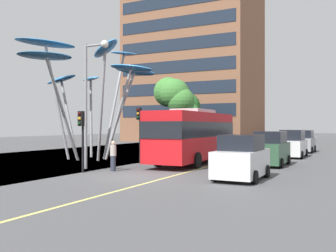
{
  "coord_description": "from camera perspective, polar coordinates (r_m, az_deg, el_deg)",
  "views": [
    {
      "loc": [
        9.97,
        -15.99,
        2.53
      ],
      "look_at": [
        -1.37,
        6.41,
        2.5
      ],
      "focal_mm": 40.48,
      "sensor_mm": 36.0,
      "label": 1
    }
  ],
  "objects": [
    {
      "name": "red_bus",
      "position": [
        25.37,
        3.88,
        -1.19
      ],
      "size": [
        3.03,
        10.12,
        3.61
      ],
      "color": "red",
      "rests_on": "ground"
    },
    {
      "name": "pedestrian",
      "position": [
        21.26,
        -8.26,
        -4.48
      ],
      "size": [
        0.34,
        0.34,
        1.68
      ],
      "color": "#2D3342",
      "rests_on": "ground"
    },
    {
      "name": "traffic_light_kerb_near",
      "position": [
        20.76,
        -12.89,
        -0.29
      ],
      "size": [
        0.28,
        0.42,
        3.3
      ],
      "color": "black",
      "rests_on": "ground"
    },
    {
      "name": "traffic_light_kerb_far",
      "position": [
        25.19,
        -4.34,
        0.43
      ],
      "size": [
        0.28,
        0.42,
        3.72
      ],
      "color": "black",
      "rests_on": "ground"
    },
    {
      "name": "car_side_street",
      "position": [
        38.19,
        19.72,
        -2.26
      ],
      "size": [
        1.95,
        4.18,
        2.09
      ],
      "color": "gray",
      "rests_on": "ground"
    },
    {
      "name": "tree_pavement_near",
      "position": [
        42.34,
        1.01,
        4.69
      ],
      "size": [
        5.13,
        4.16,
        8.02
      ],
      "color": "brown",
      "rests_on": "ground"
    },
    {
      "name": "car_parked_far",
      "position": [
        31.81,
        18.22,
        -2.66
      ],
      "size": [
        1.98,
        4.38,
        2.19
      ],
      "color": "silver",
      "rests_on": "ground"
    },
    {
      "name": "leaf_sculpture",
      "position": [
        29.38,
        -11.55,
        8.19
      ],
      "size": [
        10.75,
        12.05,
        9.15
      ],
      "color": "#9EA0A5",
      "rests_on": "ground"
    },
    {
      "name": "tree_pavement_far",
      "position": [
        49.59,
        2.55,
        2.71
      ],
      "size": [
        4.41,
        4.72,
        7.16
      ],
      "color": "brown",
      "rests_on": "ground"
    },
    {
      "name": "backdrop_building",
      "position": [
        64.25,
        4.08,
        9.57
      ],
      "size": [
        19.85,
        15.2,
        26.26
      ],
      "color": "brown",
      "rests_on": "ground"
    },
    {
      "name": "street_lamp",
      "position": [
        22.57,
        -11.54,
        5.69
      ],
      "size": [
        1.68,
        0.44,
        7.4
      ],
      "color": "gray",
      "rests_on": "ground"
    },
    {
      "name": "car_parked_near",
      "position": [
        18.17,
        11.01,
        -4.81
      ],
      "size": [
        2.04,
        3.87,
        2.1
      ],
      "color": "silver",
      "rests_on": "ground"
    },
    {
      "name": "ground",
      "position": [
        19.4,
        -6.89,
        -7.57
      ],
      "size": [
        120.0,
        240.0,
        0.1
      ],
      "color": "#4C4C4F"
    },
    {
      "name": "traffic_light_island_mid",
      "position": [
        29.48,
        0.12,
        -0.06
      ],
      "size": [
        0.28,
        0.42,
        3.39
      ],
      "color": "black",
      "rests_on": "ground"
    },
    {
      "name": "car_parked_mid",
      "position": [
        24.84,
        15.18,
        -3.43
      ],
      "size": [
        1.98,
        4.15,
        2.17
      ],
      "color": "#2D5138",
      "rests_on": "ground"
    }
  ]
}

